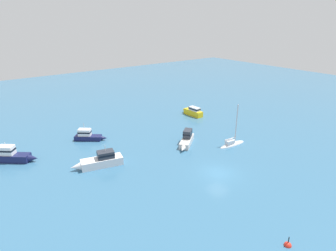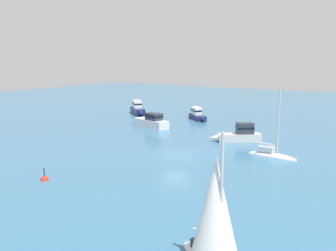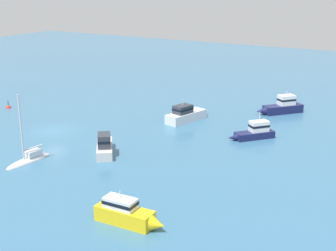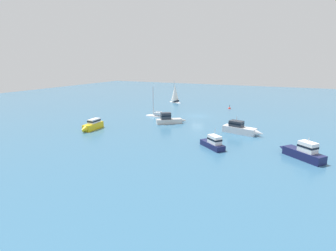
% 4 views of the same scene
% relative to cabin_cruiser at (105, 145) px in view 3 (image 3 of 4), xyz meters
% --- Properties ---
extents(ground_plane, '(160.00, 160.00, 0.00)m').
position_rel_cabin_cruiser_xyz_m(ground_plane, '(9.17, -2.44, -0.78)').
color(ground_plane, teal).
extents(cabin_cruiser, '(4.58, 5.37, 2.13)m').
position_rel_cabin_cruiser_xyz_m(cabin_cruiser, '(0.00, 0.00, 0.00)').
color(cabin_cruiser, silver).
rests_on(cabin_cruiser, ground).
extents(cabin_cruiser_1, '(4.95, 5.66, 2.79)m').
position_rel_cabin_cruiser_xyz_m(cabin_cruiser_1, '(-9.97, -22.77, 0.06)').
color(cabin_cruiser_1, '#191E4C').
rests_on(cabin_cruiser_1, ground).
extents(sloop, '(1.42, 4.94, 6.88)m').
position_rel_cabin_cruiser_xyz_m(sloop, '(4.50, 5.42, -0.60)').
color(sloop, white).
rests_on(sloop, ground).
extents(powerboat, '(2.98, 6.84, 2.84)m').
position_rel_cabin_cruiser_xyz_m(powerboat, '(-1.48, -13.68, 0.00)').
color(powerboat, white).
rests_on(powerboat, ground).
extents(cabin_cruiser_2, '(4.10, 4.70, 2.88)m').
position_rel_cabin_cruiser_xyz_m(cabin_cruiser_2, '(-10.72, -11.65, -0.05)').
color(cabin_cruiser_2, '#191E4C').
rests_on(cabin_cruiser_2, ground).
extents(cabin_cruiser_3, '(5.22, 1.63, 2.34)m').
position_rel_cabin_cruiser_xyz_m(cabin_cruiser_3, '(-10.06, 10.04, -0.01)').
color(cabin_cruiser_3, yellow).
rests_on(cabin_cruiser_3, ground).
extents(channel_buoy, '(0.66, 0.66, 1.26)m').
position_rel_cabin_cruiser_xyz_m(channel_buoy, '(21.37, -6.61, -0.77)').
color(channel_buoy, red).
rests_on(channel_buoy, ground).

